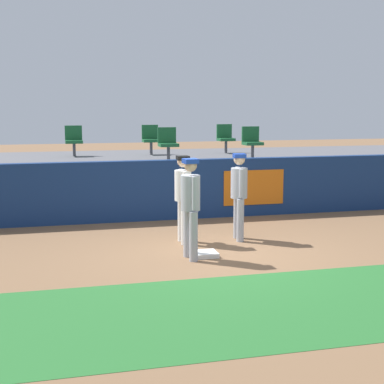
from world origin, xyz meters
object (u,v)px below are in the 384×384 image
Objects in this scene: player_runner_visitor at (239,190)px; seat_back_right at (225,137)px; seat_front_right at (252,141)px; player_coach_visitor at (190,201)px; seat_front_center at (168,142)px; first_base at (206,254)px; seat_back_center at (151,138)px; seat_back_left at (74,139)px; player_fielder_home at (183,193)px.

player_runner_visitor is 5.80m from seat_back_right.
seat_back_right and seat_front_right have the same top height.
player_coach_visitor is at bearing -41.25° from player_runner_visitor.
first_base is at bearing -93.66° from seat_front_center.
seat_back_center reaches higher than first_base.
seat_front_center is (0.61, 4.92, 0.69)m from player_coach_visitor.
player_runner_visitor is 6.34m from seat_back_left.
seat_back_left is 1.00× the size of seat_front_center.
player_runner_visitor is 1.70m from player_coach_visitor.
player_runner_visitor is 2.03× the size of seat_back_left.
player_fielder_home is 1.12m from player_runner_visitor.
player_fielder_home is 2.01× the size of seat_front_center.
seat_back_right reaches higher than player_runner_visitor.
seat_front_right is at bearing 163.30° from player_runner_visitor.
seat_front_center is at bearing -85.76° from seat_back_center.
seat_back_right is 1.00× the size of seat_front_center.
seat_front_center is (2.28, -1.80, 0.00)m from seat_back_left.
player_runner_visitor is at bearing 88.60° from player_fielder_home.
seat_back_right reaches higher than player_coach_visitor.
first_base is 0.48× the size of seat_front_right.
seat_back_left and seat_front_center have the same top height.
seat_back_right is at bearing 171.99° from player_runner_visitor.
seat_back_right is at bearing -0.00° from seat_back_left.
seat_front_right is (0.17, -1.80, 0.00)m from seat_back_right.
player_fielder_home is at bearing -71.86° from seat_back_left.
seat_back_center is (0.33, 5.54, 0.73)m from player_fielder_home.
seat_back_right is at bearing 152.33° from player_coach_visitor.
seat_back_center is (0.47, 6.72, 0.69)m from player_coach_visitor.
seat_front_right is at bearing -0.00° from seat_front_center.
seat_back_left and seat_front_right have the same top height.
player_fielder_home is at bearing 98.35° from first_base.
seat_front_right is (2.87, 4.92, 0.69)m from player_coach_visitor.
first_base is at bearing 102.92° from player_coach_visitor.
seat_back_left is 1.00× the size of seat_back_right.
player_runner_visitor is 2.03× the size of seat_back_center.
player_runner_visitor is 0.98× the size of player_coach_visitor.
player_fielder_home is at bearing -97.10° from seat_front_center.
seat_front_center is at bearing -163.71° from player_runner_visitor.
seat_back_right is 1.00× the size of seat_front_right.
seat_back_left and seat_back_right have the same top height.
seat_back_right is (2.56, 5.54, 0.73)m from player_fielder_home.
player_fielder_home is 3.84m from seat_front_center.
seat_front_right is at bearing -36.87° from seat_back_center.
seat_front_center is at bearing 173.10° from player_fielder_home.
seat_back_right is at bearing -0.00° from seat_back_center.
player_runner_visitor is 2.03× the size of seat_back_right.
seat_back_center is at bearing 176.77° from player_fielder_home.
seat_back_right is at bearing 155.42° from player_fielder_home.
seat_back_right is 1.81m from seat_front_right.
seat_back_right is (2.40, 6.61, 1.67)m from first_base.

